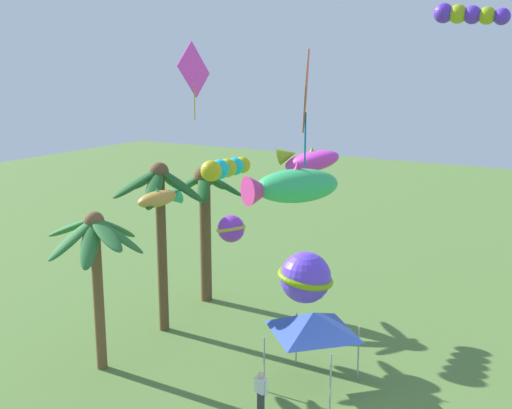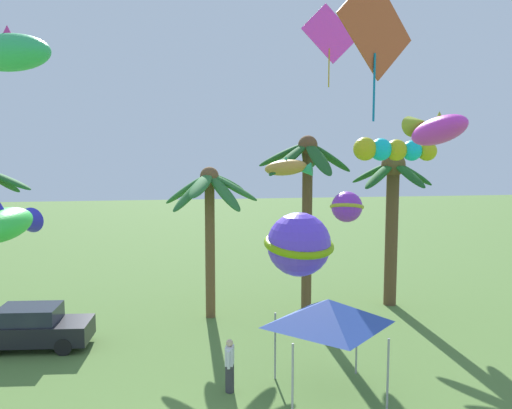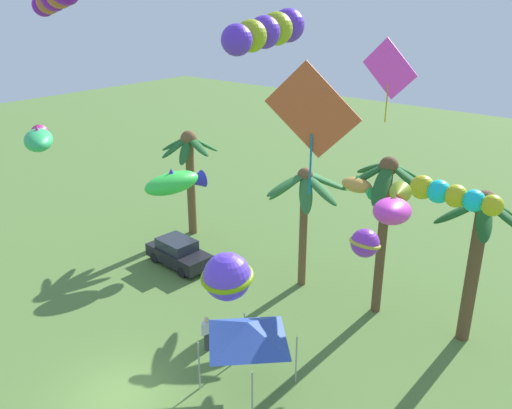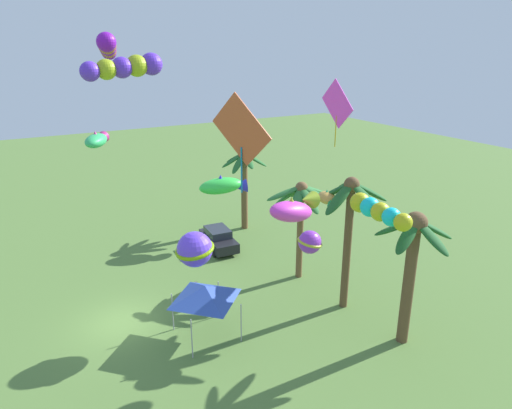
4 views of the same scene
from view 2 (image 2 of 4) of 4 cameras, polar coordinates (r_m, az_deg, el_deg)
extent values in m
cylinder|color=brown|center=(23.49, 5.32, -2.61)|extent=(0.43, 0.43, 7.18)
ellipsoid|color=#1E5623|center=(23.63, 7.63, 4.90)|extent=(2.23, 1.04, 1.49)
ellipsoid|color=#1E5623|center=(24.24, 5.57, 5.09)|extent=(1.29, 2.30, 1.39)
ellipsoid|color=#1E5623|center=(23.44, 2.84, 5.23)|extent=(2.32, 1.55, 1.26)
ellipsoid|color=#1E5623|center=(22.62, 3.45, 4.77)|extent=(2.19, 1.48, 1.57)
ellipsoid|color=#1E5623|center=(22.33, 6.53, 4.77)|extent=(1.12, 2.22, 1.53)
sphere|color=brown|center=(23.20, 5.41, 6.18)|extent=(0.83, 0.83, 0.83)
cylinder|color=brown|center=(25.18, 13.93, -3.15)|extent=(0.56, 0.56, 6.32)
ellipsoid|color=#1E5623|center=(25.27, 16.01, 3.13)|extent=(2.00, 0.68, 1.30)
ellipsoid|color=#1E5623|center=(25.81, 14.07, 3.30)|extent=(1.29, 2.08, 1.26)
ellipsoid|color=#1E5623|center=(25.18, 12.04, 3.32)|extent=(1.93, 1.76, 1.23)
ellipsoid|color=#1E5623|center=(24.15, 12.79, 3.03)|extent=(1.99, 1.52, 1.34)
ellipsoid|color=#1E5623|center=(24.20, 15.61, 3.04)|extent=(1.28, 2.08, 1.27)
sphere|color=brown|center=(24.86, 14.12, 4.06)|extent=(1.06, 1.06, 1.06)
ellipsoid|color=#236028|center=(24.14, -24.45, 2.35)|extent=(2.02, 0.87, 1.02)
ellipsoid|color=#236028|center=(25.14, -24.90, 2.20)|extent=(1.44, 1.89, 1.25)
cylinder|color=brown|center=(22.81, -4.81, -4.48)|extent=(0.40, 0.40, 5.92)
ellipsoid|color=#2D7033|center=(22.45, -2.37, 1.81)|extent=(2.14, 0.84, 1.36)
ellipsoid|color=#2D7033|center=(23.20, -3.04, 2.27)|extent=(2.06, 1.92, 1.12)
ellipsoid|color=#2D7033|center=(23.47, -5.46, 2.31)|extent=(1.01, 2.27, 1.10)
ellipsoid|color=#2D7033|center=(22.73, -7.15, 1.65)|extent=(2.12, 1.22, 1.48)
ellipsoid|color=#2D7033|center=(22.00, -6.71, 1.26)|extent=(1.95, 1.55, 1.65)
ellipsoid|color=#2D7033|center=(21.47, -5.76, 2.00)|extent=(1.40, 2.28, 1.06)
ellipsoid|color=#2D7033|center=(21.83, -3.35, 1.29)|extent=(1.68, 1.90, 1.63)
sphere|color=brown|center=(22.44, -4.88, 2.97)|extent=(0.77, 0.77, 0.77)
cube|color=black|center=(21.46, -22.06, -12.14)|extent=(4.02, 1.99, 0.70)
cube|color=#282D38|center=(21.32, -22.52, -10.51)|extent=(2.14, 1.65, 0.56)
cylinder|color=black|center=(21.93, -18.30, -12.42)|extent=(0.61, 0.23, 0.60)
cylinder|color=black|center=(20.51, -19.42, -13.80)|extent=(0.61, 0.23, 0.60)
cylinder|color=black|center=(22.65, -24.36, -12.07)|extent=(0.61, 0.23, 0.60)
cylinder|color=#38383D|center=(16.80, -2.76, -17.61)|extent=(0.26, 0.26, 0.84)
cube|color=silver|center=(16.53, -2.77, -15.43)|extent=(0.31, 0.42, 0.54)
sphere|color=beige|center=(16.40, -2.78, -14.21)|extent=(0.21, 0.21, 0.21)
cylinder|color=silver|center=(16.76, -2.66, -15.29)|extent=(0.09, 0.09, 0.52)
cylinder|color=silver|center=(16.34, -2.87, -15.89)|extent=(0.09, 0.09, 0.52)
cylinder|color=#9E9EA3|center=(15.03, 3.83, -17.99)|extent=(0.06, 0.06, 2.10)
cylinder|color=#9E9EA3|center=(15.73, 13.56, -17.01)|extent=(0.06, 0.06, 2.10)
cylinder|color=#9E9EA3|center=(17.39, 2.00, -14.51)|extent=(0.06, 0.06, 2.10)
cylinder|color=#9E9EA3|center=(18.00, 10.43, -13.87)|extent=(0.06, 0.06, 2.10)
pyramid|color=#2D4CA8|center=(16.00, 7.53, -11.04)|extent=(2.86, 2.86, 0.75)
sphere|color=#B5B818|center=(22.57, 11.28, 5.69)|extent=(0.95, 0.95, 0.95)
sphere|color=#11CDDB|center=(22.80, 12.86, 5.60)|extent=(0.91, 0.91, 0.91)
sphere|color=#B5B818|center=(23.05, 14.41, 5.51)|extent=(0.87, 0.87, 0.87)
sphere|color=#11CDDB|center=(23.31, 15.92, 5.42)|extent=(0.83, 0.83, 0.83)
sphere|color=#B5B818|center=(23.59, 17.39, 5.32)|extent=(0.80, 0.80, 0.80)
ellipsoid|color=gold|center=(22.28, 3.12, 3.86)|extent=(2.01, 1.48, 0.82)
cone|color=#2BB56C|center=(22.15, 5.13, 3.62)|extent=(0.78, 0.75, 0.61)
cone|color=#2BB56C|center=(22.27, 3.12, 4.60)|extent=(0.46, 0.46, 0.36)
cube|color=#EC42D7|center=(22.14, 7.66, 17.21)|extent=(2.25, 0.09, 2.25)
cylinder|color=#B89814|center=(21.93, 7.60, 13.92)|extent=(0.05, 0.05, 1.47)
ellipsoid|color=#31BA62|center=(12.29, -24.40, 14.20)|extent=(2.26, 1.92, 0.77)
cone|color=#D63389|center=(12.34, -24.47, 15.72)|extent=(0.55, 0.55, 0.41)
sphere|color=#643DF1|center=(15.21, 4.49, -4.15)|extent=(1.78, 1.78, 1.78)
torus|color=#7FAD0C|center=(15.21, 4.49, -4.15)|extent=(2.38, 2.38, 0.55)
sphere|color=purple|center=(20.54, 9.44, -0.24)|extent=(1.15, 1.15, 1.15)
torus|color=#ABAF2A|center=(20.54, 9.44, -0.24)|extent=(1.60, 1.60, 0.43)
ellipsoid|color=#36DD46|center=(21.74, -25.01, -1.95)|extent=(2.51, 3.58, 1.43)
cone|color=#302BD1|center=(22.92, -22.96, -1.78)|extent=(1.30, 1.35, 1.09)
cone|color=#302BD1|center=(21.67, -25.08, -0.60)|extent=(0.80, 0.80, 0.65)
ellipsoid|color=#DF39C7|center=(18.78, 18.50, 7.33)|extent=(1.79, 2.68, 1.37)
cone|color=#8EAF24|center=(19.57, 16.45, 8.07)|extent=(0.95, 1.06, 0.89)
cone|color=#8EAF24|center=(18.79, 18.54, 8.49)|extent=(0.57, 0.57, 0.47)
cube|color=#C9532B|center=(17.28, 12.35, 17.60)|extent=(2.80, 1.36, 3.06)
cylinder|color=#0F73A7|center=(17.03, 12.20, 11.82)|extent=(0.07, 0.07, 2.00)
camera|label=1|loc=(17.00, -79.50, 16.08)|focal=44.29mm
camera|label=3|loc=(16.60, 76.87, 25.64)|focal=37.63mm
camera|label=4|loc=(24.57, 66.17, 18.38)|focal=31.92mm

